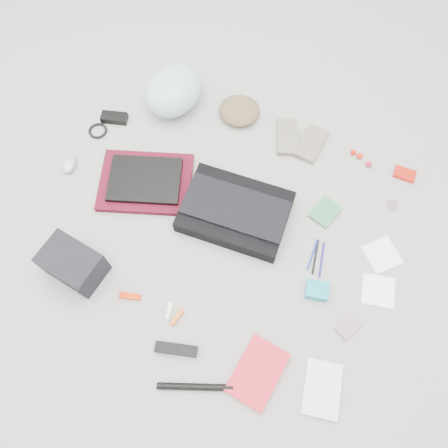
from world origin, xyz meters
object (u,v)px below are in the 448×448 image
at_px(messenger_bag, 235,212).
at_px(accordion_wallet, 317,290).
at_px(laptop, 145,180).
at_px(bike_helmet, 173,90).
at_px(camera_bag, 73,264).
at_px(book_red, 258,373).

bearing_deg(messenger_bag, accordion_wallet, -27.04).
bearing_deg(laptop, bike_helmet, 79.64).
bearing_deg(messenger_bag, camera_bag, -139.65).
bearing_deg(accordion_wallet, laptop, 156.49).
height_order(camera_bag, book_red, camera_bag).
bearing_deg(laptop, camera_bag, -118.25).
relative_size(messenger_bag, accordion_wallet, 5.02).
distance_m(camera_bag, book_red, 0.83).
distance_m(bike_helmet, accordion_wallet, 1.13).
height_order(bike_helmet, accordion_wallet, bike_helmet).
height_order(messenger_bag, bike_helmet, bike_helmet).
relative_size(laptop, bike_helmet, 1.02).
bearing_deg(bike_helmet, messenger_bag, -33.66).
bearing_deg(camera_bag, book_red, 1.80).
height_order(bike_helmet, camera_bag, bike_helmet).
height_order(messenger_bag, accordion_wallet, messenger_bag).
relative_size(laptop, accordion_wallet, 3.55).
distance_m(laptop, book_red, 0.94).
distance_m(camera_bag, accordion_wallet, 0.98).
relative_size(messenger_bag, bike_helmet, 1.44).
bearing_deg(camera_bag, accordion_wallet, 25.43).
xyz_separation_m(camera_bag, book_red, (0.83, -0.07, -0.06)).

